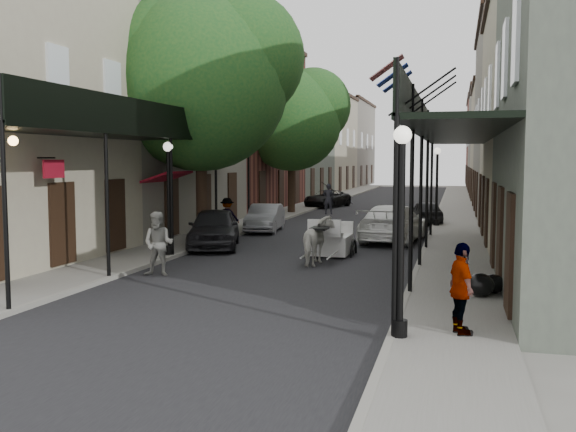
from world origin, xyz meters
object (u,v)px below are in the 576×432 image
Objects in this scene: pedestrian_walking at (159,244)px; car_right_near at (393,223)px; tree_near at (212,75)px; carriage at (333,226)px; lamppost_right_near at (401,228)px; horse at (319,241)px; lamppost_left at (169,196)px; lamppost_right_far at (437,185)px; car_right_far at (426,212)px; pedestrian_sidewalk_left at (227,216)px; car_left_near at (214,228)px; tree_far at (298,116)px; pedestrian_sidewalk_right at (461,289)px; car_left_mid at (265,218)px; car_left_far at (327,199)px.

pedestrian_walking reaches higher than car_right_near.
carriage is (5.13, -1.86, -5.52)m from tree_near.
horse is (-3.17, 8.00, -1.31)m from lamppost_right_near.
lamppost_right_near is 8.77m from pedestrian_walking.
lamppost_left is at bearing -88.66° from tree_near.
lamppost_right_near is at bearing -90.00° from lamppost_right_far.
car_right_near is (5.62, 9.33, -0.17)m from pedestrian_walking.
carriage is 12.03m from car_right_far.
pedestrian_walking is at bearing 65.25° from car_right_near.
tree_near is 2.60× the size of lamppost_right_near.
car_left_near is (0.60, -3.03, -0.16)m from pedestrian_sidewalk_left.
lamppost_left reaches higher than car_right_near.
tree_far is 27.84m from pedestrian_sidewalk_right.
tree_near is at bearing 124.27° from lamppost_right_near.
lamppost_right_far is at bearing 43.31° from tree_near.
pedestrian_sidewalk_left is (-5.13, 3.44, -0.07)m from carriage.
lamppost_right_far is at bearing -98.52° from car_right_near.
lamppost_right_far is at bearing 58.73° from pedestrian_walking.
lamppost_left is at bearing 51.01° from car_right_far.
horse is 9.44m from car_left_mid.
lamppost_right_far reaches higher than carriage.
horse is at bearing -64.81° from car_left_far.
car_left_far is (-4.53, 21.69, -0.38)m from carriage.
lamppost_right_near is at bearing -44.29° from lamppost_left.
car_left_near reaches higher than car_right_far.
car_left_near is at bearing 21.06° from pedestrian_sidewalk_right.
lamppost_right_near reaches higher than car_left_mid.
lamppost_right_far is 2.10× the size of horse.
pedestrian_walking is 27.02m from car_left_far.
pedestrian_walking is (-3.94, -3.00, 0.16)m from horse.
tree_far is 7.87m from car_left_far.
pedestrian_walking is 0.42× the size of car_left_far.
lamppost_right_near is 10.85m from carriage.
lamppost_right_near is 32.96m from car_left_far.
pedestrian_walking is at bearing 58.52° from car_right_far.
pedestrian_sidewalk_right is at bearing 106.68° from car_right_near.
pedestrian_sidewalk_left is at bearing 90.09° from tree_near.
lamppost_right_far is (8.20, 12.00, 0.00)m from lamppost_left.
horse is 8.67m from pedestrian_sidewalk_right.
car_left_mid reaches higher than car_left_far.
lamppost_right_near is at bearing 80.99° from car_right_far.
horse is at bearing -90.00° from carriage.
tree_near is 2.26× the size of car_left_far.
car_left_near is at bearing 79.62° from lamppost_left.
lamppost_left is 2.24× the size of pedestrian_sidewalk_right.
lamppost_left is 0.87× the size of car_left_far.
lamppost_right_far is 8.40m from car_left_mid.
pedestrian_walking is at bearing -86.68° from tree_far.
lamppost_right_far reaches higher than car_left_mid.
pedestrian_sidewalk_left is 11.34m from car_right_far.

